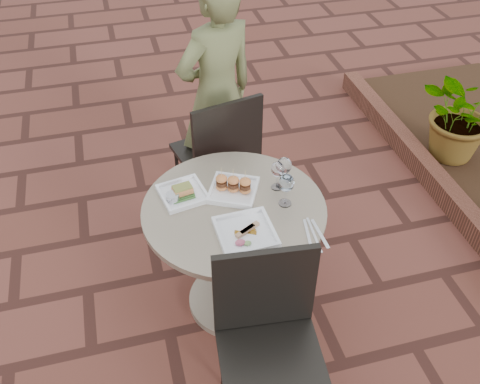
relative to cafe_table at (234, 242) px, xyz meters
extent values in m
plane|color=#5A2C23|center=(0.02, 0.30, -0.48)|extent=(60.00, 60.00, 0.00)
cylinder|color=gray|center=(0.00, 0.00, -0.46)|extent=(0.52, 0.52, 0.04)
cylinder|color=gray|center=(0.00, 0.00, -0.13)|extent=(0.08, 0.08, 0.70)
cylinder|color=gray|center=(0.00, 0.00, 0.23)|extent=(0.90, 0.90, 0.03)
cube|color=black|center=(0.08, 0.81, -0.03)|extent=(0.53, 0.53, 0.03)
cube|color=black|center=(0.12, 0.62, 0.22)|extent=(0.44, 0.13, 0.46)
cylinder|color=black|center=(0.22, 1.04, -0.26)|extent=(0.02, 0.02, 0.44)
cylinder|color=black|center=(-0.15, 0.95, -0.26)|extent=(0.02, 0.02, 0.44)
cylinder|color=black|center=(0.31, 0.67, -0.26)|extent=(0.02, 0.02, 0.44)
cylinder|color=black|center=(-0.07, 0.58, -0.26)|extent=(0.02, 0.02, 0.44)
cube|color=black|center=(-0.01, -0.70, -0.03)|extent=(0.48, 0.48, 0.03)
cube|color=black|center=(0.01, -0.50, 0.22)|extent=(0.44, 0.07, 0.46)
cylinder|color=black|center=(-0.18, -0.49, -0.26)|extent=(0.02, 0.02, 0.44)
cylinder|color=black|center=(0.19, -0.53, -0.26)|extent=(0.02, 0.02, 0.44)
imported|color=brown|center=(0.14, 0.99, 0.28)|extent=(0.65, 0.55, 1.53)
cube|color=white|center=(-0.22, 0.15, 0.25)|extent=(0.25, 0.25, 0.01)
cube|color=#DD854E|center=(-0.22, 0.15, 0.28)|extent=(0.10, 0.08, 0.03)
cube|color=olive|center=(-0.22, 0.15, 0.30)|extent=(0.10, 0.07, 0.01)
cube|color=white|center=(0.02, 0.11, 0.25)|extent=(0.31, 0.31, 0.01)
cube|color=white|center=(0.00, -0.19, 0.25)|extent=(0.27, 0.27, 0.01)
ellipsoid|color=#C2506D|center=(-0.04, -0.26, 0.27)|extent=(0.05, 0.04, 0.02)
cylinder|color=white|center=(0.25, -0.04, 0.25)|extent=(0.06, 0.06, 0.00)
cylinder|color=white|center=(0.25, -0.04, 0.29)|extent=(0.01, 0.01, 0.08)
ellipsoid|color=white|center=(0.25, -0.04, 0.38)|extent=(0.08, 0.08, 0.10)
cylinder|color=white|center=(0.25, -0.04, 0.37)|extent=(0.06, 0.06, 0.04)
cylinder|color=white|center=(0.25, 0.09, 0.25)|extent=(0.06, 0.06, 0.00)
cylinder|color=white|center=(0.25, 0.09, 0.29)|extent=(0.01, 0.01, 0.07)
ellipsoid|color=white|center=(0.25, 0.09, 0.36)|extent=(0.07, 0.07, 0.08)
cylinder|color=white|center=(0.28, 0.09, 0.25)|extent=(0.06, 0.06, 0.00)
cylinder|color=white|center=(0.28, 0.09, 0.29)|extent=(0.01, 0.01, 0.08)
ellipsoid|color=white|center=(0.28, 0.09, 0.38)|extent=(0.08, 0.08, 0.09)
cylinder|color=silver|center=(-0.28, 0.11, 0.27)|extent=(0.07, 0.07, 0.05)
cube|color=brown|center=(1.62, 0.60, -0.41)|extent=(0.12, 3.00, 0.15)
imported|color=#33662D|center=(1.92, 0.88, -0.06)|extent=(0.75, 0.69, 0.72)
camera|label=1|loc=(-0.46, -1.85, 2.00)|focal=40.00mm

